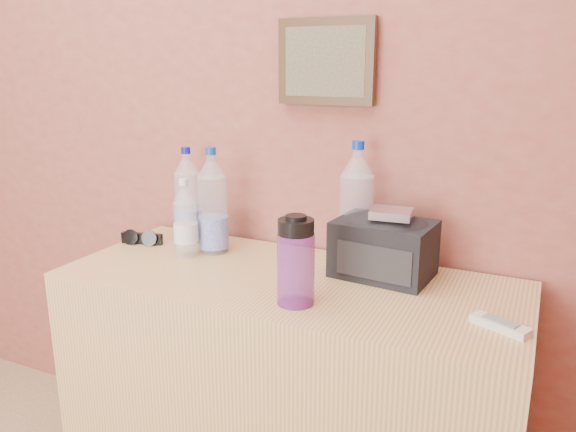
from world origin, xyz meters
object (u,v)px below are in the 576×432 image
object	(u,v)px
nalgene_bottle	(296,261)
foil_packet	(392,213)
pet_large_a	(188,200)
sunglasses	(142,238)
dresser	(288,404)
pet_large_c	(356,211)
ac_remote	(500,325)
pet_large_b	(213,206)
pet_small	(185,223)
toiletry_bag	(384,245)

from	to	relation	value
nalgene_bottle	foil_packet	size ratio (longest dim) A/B	2.11
pet_large_a	sunglasses	bearing A→B (deg)	-141.97
dresser	sunglasses	world-z (taller)	sunglasses
pet_large_a	nalgene_bottle	xyz separation A→B (m)	(0.54, -0.32, -0.03)
pet_large_c	ac_remote	xyz separation A→B (m)	(0.44, -0.28, -0.15)
nalgene_bottle	sunglasses	xyz separation A→B (m)	(-0.67, 0.22, -0.09)
pet_large_b	nalgene_bottle	xyz separation A→B (m)	(0.41, -0.26, -0.04)
pet_large_b	dresser	bearing A→B (deg)	-18.99
dresser	foil_packet	world-z (taller)	foil_packet
pet_large_c	pet_small	world-z (taller)	pet_large_c
pet_large_a	sunglasses	world-z (taller)	pet_large_a
dresser	toiletry_bag	bearing A→B (deg)	29.39
sunglasses	ac_remote	size ratio (longest dim) A/B	1.06
dresser	pet_large_a	xyz separation A→B (m)	(-0.45, 0.17, 0.55)
pet_large_b	ac_remote	xyz separation A→B (m)	(0.88, -0.19, -0.14)
pet_small	nalgene_bottle	world-z (taller)	pet_small
dresser	foil_packet	xyz separation A→B (m)	(0.26, 0.10, 0.60)
pet_large_b	toiletry_bag	xyz separation A→B (m)	(0.55, 0.03, -0.06)
pet_large_b	toiletry_bag	size ratio (longest dim) A/B	1.26
sunglasses	pet_small	bearing A→B (deg)	-23.55
sunglasses	nalgene_bottle	bearing A→B (deg)	-31.99
pet_small	ac_remote	xyz separation A→B (m)	(0.94, -0.12, -0.10)
pet_large_c	foil_packet	bearing A→B (deg)	-35.12
pet_large_a	toiletry_bag	bearing A→B (deg)	-2.98
pet_large_b	foil_packet	distance (m)	0.58
dresser	sunglasses	distance (m)	0.72
foil_packet	nalgene_bottle	bearing A→B (deg)	-123.67
dresser	toiletry_bag	size ratio (longest dim) A/B	4.89
nalgene_bottle	sunglasses	distance (m)	0.71
dresser	pet_large_c	distance (m)	0.62
ac_remote	foil_packet	xyz separation A→B (m)	(-0.31, 0.18, 0.18)
dresser	pet_small	world-z (taller)	pet_small
dresser	ac_remote	world-z (taller)	ac_remote
pet_small	sunglasses	size ratio (longest dim) A/B	1.73
sunglasses	ac_remote	world-z (taller)	sunglasses
toiletry_bag	sunglasses	bearing A→B (deg)	-170.17
nalgene_bottle	pet_large_c	bearing A→B (deg)	83.63
pet_large_c	sunglasses	bearing A→B (deg)	-169.98
pet_small	pet_large_a	bearing A→B (deg)	121.48
nalgene_bottle	foil_packet	xyz separation A→B (m)	(0.17, 0.25, 0.08)
nalgene_bottle	pet_large_a	bearing A→B (deg)	149.56
pet_small	ac_remote	size ratio (longest dim) A/B	1.84
pet_small	ac_remote	world-z (taller)	pet_small
pet_large_b	sunglasses	bearing A→B (deg)	-172.02
pet_large_c	foil_packet	distance (m)	0.16
nalgene_bottle	toiletry_bag	world-z (taller)	nalgene_bottle
pet_large_a	pet_large_b	xyz separation A→B (m)	(0.14, -0.06, 0.01)
dresser	pet_large_b	distance (m)	0.65
pet_large_a	pet_large_c	size ratio (longest dim) A/B	0.86
pet_small	nalgene_bottle	xyz separation A→B (m)	(0.46, -0.18, 0.01)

